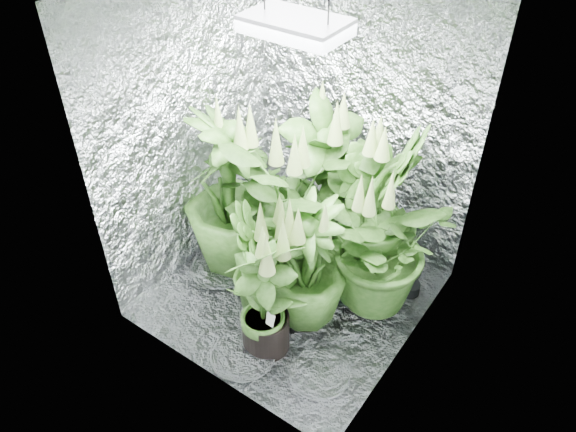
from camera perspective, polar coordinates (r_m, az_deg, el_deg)
The scene contains 13 objects.
ground at distance 3.83m, azimuth 0.52°, elevation -7.92°, with size 1.60×1.60×0.00m, color silver.
walls at distance 3.18m, azimuth 0.62°, elevation 4.58°, with size 1.62×1.62×2.00m.
grow_lamp at distance 2.80m, azimuth 0.74°, elevation 18.73°, with size 0.50×0.30×0.22m.
plant_a at distance 3.60m, azimuth 0.09°, elevation 0.89°, with size 1.31×1.31×1.21m.
plant_b at distance 3.81m, azimuth 3.60°, elevation 3.39°, with size 0.84×0.84×1.27m.
plant_c at distance 3.61m, azimuth 9.02°, elevation 0.68°, with size 0.80×0.80×1.25m.
plant_d at distance 3.70m, azimuth -5.78°, elevation 2.11°, with size 0.91×0.91×1.25m.
plant_e at distance 3.48m, azimuth 8.62°, elevation -2.90°, with size 0.88×0.88×1.04m.
plant_f at distance 3.23m, azimuth -2.40°, elevation -8.20°, with size 0.62×0.62×0.95m.
plant_g at distance 3.41m, azimuth -2.34°, elevation -5.13°, with size 0.50×0.50×0.94m.
plant_h at distance 3.39m, azimuth 1.97°, elevation -5.05°, with size 0.66×0.66×0.98m.
circulation_fan at distance 3.83m, azimuth 12.05°, elevation -5.83°, with size 0.14×0.31×0.35m.
plant_label at distance 3.28m, azimuth -1.81°, elevation -10.49°, with size 0.05×0.01×0.09m, color white.
Camera 1 is at (1.49, -2.17, 2.78)m, focal length 35.00 mm.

